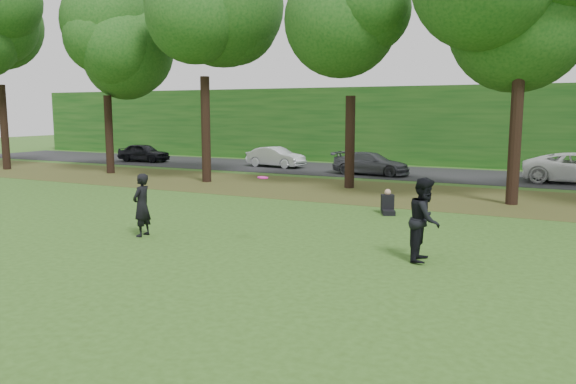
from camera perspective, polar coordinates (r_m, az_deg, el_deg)
The scene contains 9 objects.
ground at distance 11.91m, azimuth -3.51°, elevation -8.67°, with size 120.00×120.00×0.00m, color #2F4F18.
leaf_litter at distance 23.82m, azimuth 12.27°, elevation -0.27°, with size 60.00×7.00×0.01m, color #513D1D.
street at distance 31.58m, azimuth 15.85°, elevation 1.68°, with size 70.00×7.00×0.02m, color black.
far_hedge at distance 37.32m, azimuth 17.72°, elevation 6.41°, with size 70.00×3.00×5.00m, color #144714.
player_left at distance 16.04m, azimuth -14.63°, elevation -1.29°, with size 0.64×0.42×1.75m, color black.
player_right at distance 13.35m, azimuth 13.72°, elevation -2.73°, with size 0.95×0.74×1.95m, color black.
parked_cars at distance 30.55m, azimuth 15.76°, elevation 2.73°, with size 40.31×3.16×1.44m.
frisbee at distance 14.16m, azimuth -2.58°, elevation 1.48°, with size 0.35×0.35×0.05m.
seated_person at distance 19.32m, azimuth 10.10°, elevation -1.26°, with size 0.67×0.83×0.83m.
Camera 1 is at (5.71, -9.86, 3.47)m, focal length 35.00 mm.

